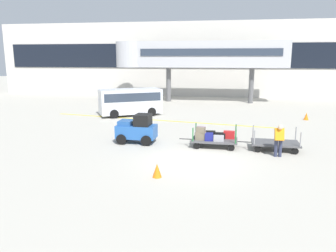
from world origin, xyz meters
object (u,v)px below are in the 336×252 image
Objects in this scene: baggage_tug at (137,129)px; baggage_cart_lead at (212,137)px; baggage_cart_middle at (275,143)px; safety_cone_near at (306,116)px; shuttle_van at (130,100)px; baggage_handler at (279,139)px; safety_cone_far at (157,170)px.

baggage_cart_lead is at bearing -1.46° from baggage_tug.
baggage_cart_middle reaches higher than safety_cone_near.
safety_cone_near is (13.38, 0.30, -0.96)m from shuttle_van.
baggage_handler reaches higher than safety_cone_far.
safety_cone_far is at bearing -66.93° from baggage_tug.
baggage_tug reaches higher than safety_cone_near.
shuttle_van reaches higher than baggage_cart_lead.
safety_cone_far is at bearing -122.09° from safety_cone_near.
shuttle_van is (-9.92, 8.49, 0.89)m from baggage_cart_middle.
baggage_tug is 5.43m from safety_cone_far.
shuttle_van is at bearing -178.74° from safety_cone_near.
baggage_handler is at bearing -91.21° from baggage_cart_middle.
baggage_cart_middle is 0.59× the size of shuttle_van.
baggage_handler is 6.16m from safety_cone_far.
baggage_tug is at bearing 168.56° from baggage_handler.
baggage_tug is at bearing 178.25° from baggage_cart_middle.
safety_cone_far is at bearing -136.64° from baggage_cart_middle.
shuttle_van is at bearing 139.44° from baggage_cart_middle.
baggage_cart_lead is 1.00× the size of baggage_cart_middle.
baggage_cart_lead is 3.12m from baggage_cart_middle.
baggage_cart_lead is (4.04, -0.10, -0.24)m from baggage_tug.
shuttle_van is at bearing 135.53° from baggage_handler.
shuttle_van is 9.29× the size of safety_cone_near.
baggage_cart_middle is at bearing -2.13° from baggage_cart_lead.
safety_cone_near is 1.00× the size of safety_cone_far.
baggage_cart_lead is 5.24m from safety_cone_far.
baggage_cart_lead reaches higher than safety_cone_near.
baggage_cart_middle is at bearing 88.79° from baggage_handler.
safety_cone_near is (10.61, 8.57, -0.48)m from baggage_tug.
baggage_tug is at bearing -141.07° from safety_cone_near.
shuttle_van is at bearing 108.50° from baggage_tug.
baggage_cart_lead is at bearing 177.87° from baggage_cart_middle.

